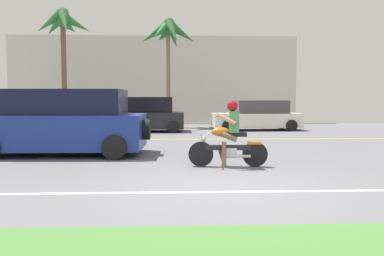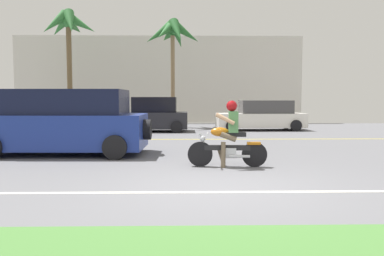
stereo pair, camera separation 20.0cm
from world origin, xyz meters
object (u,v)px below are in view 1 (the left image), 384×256
Objects in this scene: parked_car_0 at (36,117)px; palm_tree_1 at (168,36)px; parked_car_2 at (257,116)px; motorcyclist at (229,139)px; parked_car_1 at (148,116)px; suv_nearby at (64,123)px; palm_tree_0 at (63,30)px.

parked_car_0 is 0.63× the size of palm_tree_1.
parked_car_0 is 11.23m from parked_car_2.
palm_tree_1 is at bearing 97.36° from motorcyclist.
palm_tree_1 reaches higher than parked_car_1.
palm_tree_0 is at bearing 105.99° from suv_nearby.
parked_car_1 is (5.69, -0.93, 0.08)m from parked_car_0.
parked_car_0 is 1.06× the size of parked_car_1.
parked_car_2 is (11.22, -0.28, 0.02)m from parked_car_0.
parked_car_2 is (5.53, 0.64, -0.07)m from parked_car_1.
palm_tree_0 is (-10.76, 3.67, 4.92)m from parked_car_2.
motorcyclist is 10.92m from parked_car_2.
parked_car_0 is at bearing -97.82° from palm_tree_0.
parked_car_2 is at bearing 49.00° from suv_nearby.
parked_car_0 is at bearing 127.49° from motorcyclist.
suv_nearby is at bearing -65.69° from parked_car_0.
motorcyclist is 0.48× the size of parked_car_0.
parked_car_1 is (-2.60, 9.88, 0.12)m from motorcyclist.
palm_tree_1 reaches higher than parked_car_0.
motorcyclist is 0.41× the size of parked_car_2.
motorcyclist reaches higher than parked_car_0.
parked_car_0 is (-3.92, 8.68, -0.21)m from suv_nearby.
palm_tree_0 is 1.12× the size of palm_tree_1.
suv_nearby is 13.41m from palm_tree_0.
motorcyclist is at bearing -52.51° from parked_car_0.
motorcyclist is at bearing -82.64° from palm_tree_1.
parked_car_1 is 0.53× the size of palm_tree_0.
palm_tree_1 is (-1.67, 12.96, 4.44)m from motorcyclist.
parked_car_1 is 5.57m from parked_car_2.
parked_car_2 is at bearing 74.42° from motorcyclist.
parked_car_2 is (7.30, 8.40, -0.19)m from suv_nearby.
suv_nearby is at bearing 154.06° from motorcyclist.
parked_car_1 is (1.77, 7.76, -0.12)m from suv_nearby.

